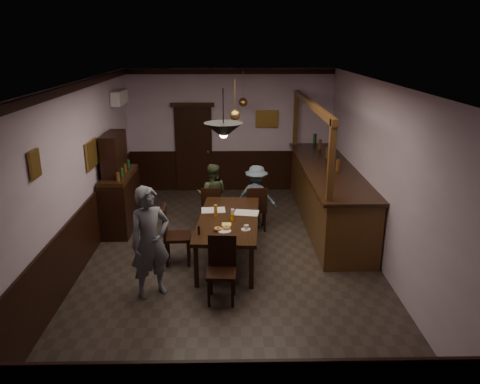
{
  "coord_description": "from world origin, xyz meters",
  "views": [
    {
      "loc": [
        0.02,
        -7.36,
        3.66
      ],
      "look_at": [
        0.17,
        0.26,
        1.15
      ],
      "focal_mm": 35.0,
      "sensor_mm": 36.0,
      "label": 1
    }
  ],
  "objects_px": {
    "person_standing": "(150,242)",
    "pendant_brass_mid": "(235,115)",
    "chair_far_right": "(257,207)",
    "sideboard": "(119,191)",
    "pendant_brass_far": "(243,102)",
    "chair_side": "(172,232)",
    "chair_near": "(222,266)",
    "pendant_iron": "(223,131)",
    "chair_far_left": "(211,206)",
    "person_seated_right": "(256,196)",
    "soda_can": "(232,218)",
    "person_seated_left": "(212,195)",
    "bar_counter": "(327,193)",
    "coffee_cup": "(246,227)",
    "dining_table": "(229,222)"
  },
  "relations": [
    {
      "from": "person_seated_right",
      "to": "bar_counter",
      "type": "bearing_deg",
      "value": -154.76
    },
    {
      "from": "dining_table",
      "to": "bar_counter",
      "type": "bearing_deg",
      "value": 39.06
    },
    {
      "from": "chair_far_right",
      "to": "chair_near",
      "type": "distance_m",
      "value": 2.64
    },
    {
      "from": "chair_near",
      "to": "person_standing",
      "type": "xyz_separation_m",
      "value": [
        -1.04,
        0.14,
        0.32
      ]
    },
    {
      "from": "chair_near",
      "to": "person_seated_left",
      "type": "height_order",
      "value": "person_seated_left"
    },
    {
      "from": "sideboard",
      "to": "bar_counter",
      "type": "distance_m",
      "value": 4.21
    },
    {
      "from": "coffee_cup",
      "to": "bar_counter",
      "type": "bearing_deg",
      "value": 55.42
    },
    {
      "from": "pendant_brass_mid",
      "to": "person_seated_left",
      "type": "bearing_deg",
      "value": 152.88
    },
    {
      "from": "sideboard",
      "to": "pendant_brass_far",
      "type": "height_order",
      "value": "pendant_brass_far"
    },
    {
      "from": "sideboard",
      "to": "person_seated_right",
      "type": "bearing_deg",
      "value": 1.3
    },
    {
      "from": "dining_table",
      "to": "pendant_brass_far",
      "type": "bearing_deg",
      "value": 84.02
    },
    {
      "from": "chair_near",
      "to": "pendant_iron",
      "type": "xyz_separation_m",
      "value": [
        0.04,
        0.52,
        1.88
      ]
    },
    {
      "from": "bar_counter",
      "to": "chair_far_left",
      "type": "bearing_deg",
      "value": -171.95
    },
    {
      "from": "chair_side",
      "to": "bar_counter",
      "type": "xyz_separation_m",
      "value": [
        2.97,
        1.78,
        0.08
      ]
    },
    {
      "from": "chair_far_right",
      "to": "sideboard",
      "type": "relative_size",
      "value": 0.47
    },
    {
      "from": "person_standing",
      "to": "pendant_brass_far",
      "type": "distance_m",
      "value": 4.77
    },
    {
      "from": "coffee_cup",
      "to": "pendant_iron",
      "type": "xyz_separation_m",
      "value": [
        -0.34,
        -0.27,
        1.61
      ]
    },
    {
      "from": "chair_side",
      "to": "pendant_brass_far",
      "type": "xyz_separation_m",
      "value": [
        1.27,
        3.28,
        1.74
      ]
    },
    {
      "from": "pendant_iron",
      "to": "pendant_brass_mid",
      "type": "height_order",
      "value": "same"
    },
    {
      "from": "chair_near",
      "to": "sideboard",
      "type": "bearing_deg",
      "value": 130.85
    },
    {
      "from": "chair_far_left",
      "to": "chair_near",
      "type": "relative_size",
      "value": 0.93
    },
    {
      "from": "chair_far_right",
      "to": "sideboard",
      "type": "bearing_deg",
      "value": -7.05
    },
    {
      "from": "chair_near",
      "to": "person_seated_right",
      "type": "xyz_separation_m",
      "value": [
        0.65,
        2.83,
        0.11
      ]
    },
    {
      "from": "chair_side",
      "to": "pendant_brass_mid",
      "type": "height_order",
      "value": "pendant_brass_mid"
    },
    {
      "from": "pendant_iron",
      "to": "pendant_brass_far",
      "type": "distance_m",
      "value": 3.95
    },
    {
      "from": "pendant_brass_far",
      "to": "person_standing",
      "type": "bearing_deg",
      "value": -108.78
    },
    {
      "from": "dining_table",
      "to": "person_seated_right",
      "type": "height_order",
      "value": "person_seated_right"
    },
    {
      "from": "chair_near",
      "to": "person_seated_left",
      "type": "xyz_separation_m",
      "value": [
        -0.25,
        2.9,
        0.12
      ]
    },
    {
      "from": "soda_can",
      "to": "pendant_brass_mid",
      "type": "xyz_separation_m",
      "value": [
        0.06,
        1.48,
        1.49
      ]
    },
    {
      "from": "dining_table",
      "to": "person_seated_right",
      "type": "distance_m",
      "value": 1.61
    },
    {
      "from": "person_standing",
      "to": "chair_far_left",
      "type": "bearing_deg",
      "value": 39.62
    },
    {
      "from": "chair_far_right",
      "to": "soda_can",
      "type": "bearing_deg",
      "value": 68.28
    },
    {
      "from": "coffee_cup",
      "to": "pendant_brass_mid",
      "type": "height_order",
      "value": "pendant_brass_mid"
    },
    {
      "from": "chair_far_left",
      "to": "person_seated_right",
      "type": "distance_m",
      "value": 0.94
    },
    {
      "from": "dining_table",
      "to": "chair_far_left",
      "type": "distance_m",
      "value": 1.36
    },
    {
      "from": "chair_far_right",
      "to": "pendant_brass_far",
      "type": "bearing_deg",
      "value": -85.99
    },
    {
      "from": "pendant_brass_far",
      "to": "chair_side",
      "type": "bearing_deg",
      "value": -111.25
    },
    {
      "from": "dining_table",
      "to": "sideboard",
      "type": "bearing_deg",
      "value": 146.36
    },
    {
      "from": "chair_far_right",
      "to": "pendant_brass_mid",
      "type": "xyz_separation_m",
      "value": [
        -0.42,
        0.1,
        1.8
      ]
    },
    {
      "from": "chair_side",
      "to": "pendant_brass_far",
      "type": "bearing_deg",
      "value": -24.32
    },
    {
      "from": "pendant_brass_mid",
      "to": "person_seated_right",
      "type": "bearing_deg",
      "value": 22.3
    },
    {
      "from": "pendant_brass_far",
      "to": "person_seated_right",
      "type": "bearing_deg",
      "value": -81.92
    },
    {
      "from": "chair_near",
      "to": "sideboard",
      "type": "relative_size",
      "value": 0.5
    },
    {
      "from": "person_standing",
      "to": "pendant_brass_mid",
      "type": "xyz_separation_m",
      "value": [
        1.26,
        2.51,
        1.46
      ]
    },
    {
      "from": "dining_table",
      "to": "chair_far_right",
      "type": "distance_m",
      "value": 1.37
    },
    {
      "from": "chair_far_right",
      "to": "chair_side",
      "type": "xyz_separation_m",
      "value": [
        -1.49,
        -1.38,
        0.06
      ]
    },
    {
      "from": "person_standing",
      "to": "chair_far_right",
      "type": "bearing_deg",
      "value": 22.29
    },
    {
      "from": "chair_side",
      "to": "pendant_brass_mid",
      "type": "relative_size",
      "value": 1.26
    },
    {
      "from": "person_standing",
      "to": "pendant_brass_mid",
      "type": "bearing_deg",
      "value": 30.48
    },
    {
      "from": "pendant_brass_mid",
      "to": "chair_far_right",
      "type": "bearing_deg",
      "value": -13.24
    }
  ]
}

